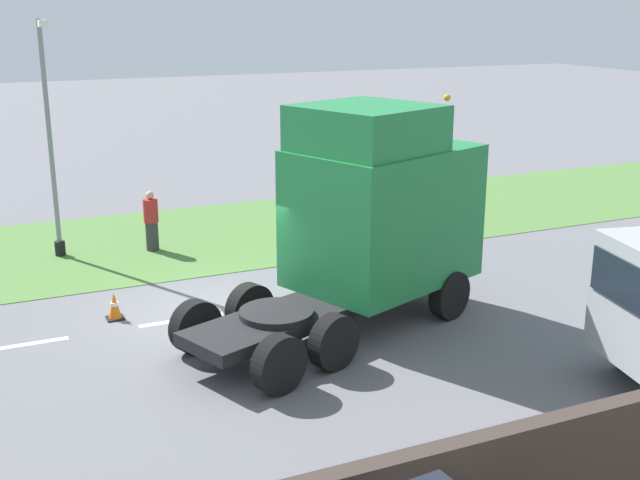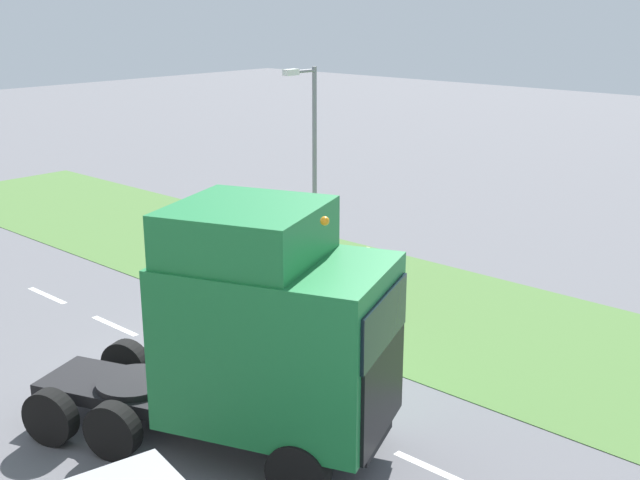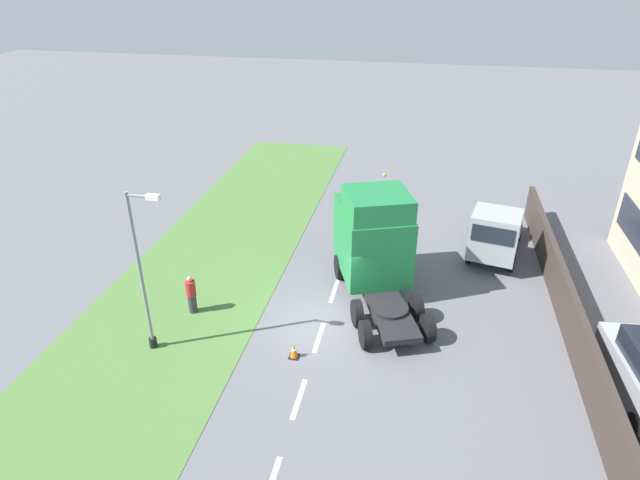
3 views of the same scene
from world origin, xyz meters
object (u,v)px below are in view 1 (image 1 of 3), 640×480
lorry_cab (374,214)px  lamp_post (51,149)px  pedestrian (151,222)px  traffic_cone_lead (114,306)px

lorry_cab → lamp_post: lamp_post is taller
lorry_cab → pedestrian: 7.58m
lorry_cab → pedestrian: (-6.74, -3.13, -1.46)m
lorry_cab → pedestrian: size_ratio=4.24×
pedestrian → traffic_cone_lead: bearing=-22.1°
traffic_cone_lead → pedestrian: bearing=157.9°
lorry_cab → lamp_post: 9.03m
lamp_post → pedestrian: (0.42, 2.34, -2.07)m
pedestrian → lamp_post: bearing=-100.1°
lamp_post → pedestrian: size_ratio=3.70×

